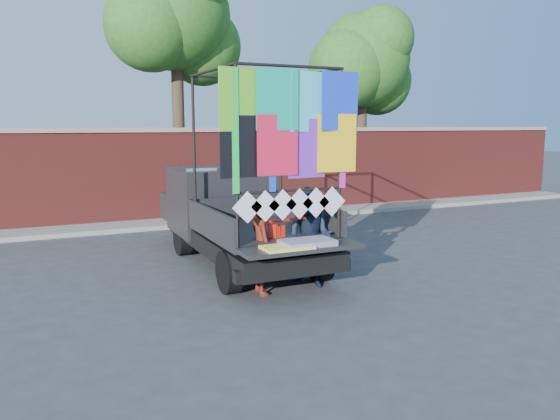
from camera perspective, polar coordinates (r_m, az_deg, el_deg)
name	(u,v)px	position (r m, az deg, el deg)	size (l,w,h in m)	color
ground	(249,289)	(9.13, -3.28, -8.27)	(90.00, 90.00, 0.00)	#38383A
brick_wall	(156,175)	(15.52, -12.88, 3.63)	(30.00, 0.45, 2.61)	maroon
curb	(163,224)	(15.01, -12.15, -1.40)	(30.00, 1.20, 0.12)	gray
tree_mid	(177,20)	(17.05, -10.70, 18.92)	(4.20, 3.30, 7.73)	#38281C
tree_right	(365,64)	(19.56, 8.84, 14.85)	(4.20, 3.30, 6.62)	#38281C
pickup_truck	(230,214)	(11.09, -5.20, -0.42)	(2.27, 5.69, 3.58)	black
woman	(261,246)	(8.73, -2.00, -3.83)	(0.56, 0.37, 1.54)	maroon
man	(310,237)	(9.13, 3.15, -2.85)	(0.81, 0.63, 1.67)	#152136
streamer_bundle	(281,232)	(8.83, 0.07, -2.30)	(0.93, 0.21, 0.65)	red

